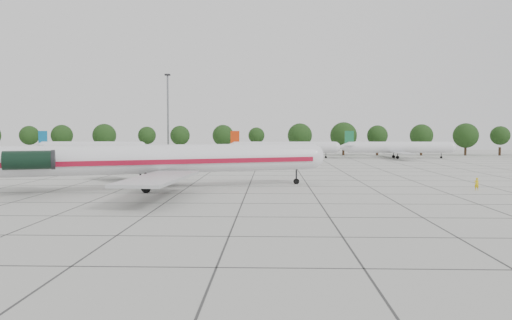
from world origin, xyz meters
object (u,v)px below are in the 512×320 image
(bg_airliner_b, at_px, (91,147))
(bg_airliner_d, at_px, (399,148))
(main_airliner, at_px, (148,159))
(floodlight_mast, at_px, (168,109))
(ground_crew, at_px, (477,184))
(bg_airliner_c, at_px, (284,147))

(bg_airliner_b, height_order, bg_airliner_d, same)
(bg_airliner_b, bearing_deg, bg_airliner_d, 0.05)
(main_airliner, height_order, floodlight_mast, floodlight_mast)
(bg_airliner_b, relative_size, floodlight_mast, 1.11)
(ground_crew, bearing_deg, main_airliner, -0.40)
(bg_airliner_c, height_order, bg_airliner_d, same)
(bg_airliner_d, bearing_deg, main_airliner, -124.25)
(main_airliner, relative_size, ground_crew, 28.55)
(ground_crew, bearing_deg, bg_airliner_d, -98.16)
(main_airliner, xyz_separation_m, floodlight_mast, (-17.54, 96.62, 10.38))
(ground_crew, relative_size, bg_airliner_b, 0.06)
(main_airliner, bearing_deg, bg_airliner_c, 54.49)
(ground_crew, distance_m, bg_airliner_c, 75.75)
(ground_crew, xyz_separation_m, bg_airliner_c, (-22.25, 72.38, 2.11))
(bg_airliner_d, bearing_deg, bg_airliner_c, 179.97)
(main_airliner, relative_size, floodlight_mast, 1.79)
(ground_crew, height_order, floodlight_mast, floodlight_mast)
(bg_airliner_c, relative_size, bg_airliner_d, 1.00)
(main_airliner, height_order, bg_airliner_c, main_airliner)
(bg_airliner_b, height_order, bg_airliner_c, same)
(bg_airliner_c, xyz_separation_m, bg_airliner_d, (30.89, -0.02, 0.00))
(main_airliner, bearing_deg, bg_airliner_d, 34.70)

